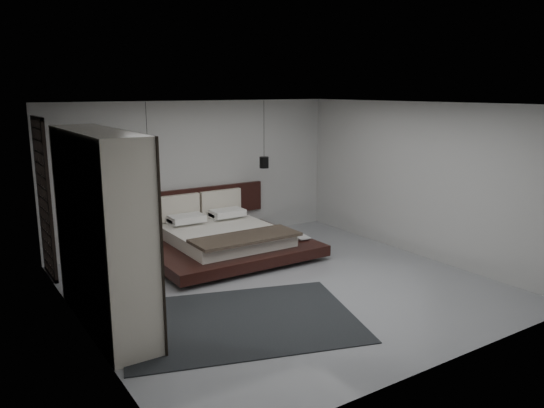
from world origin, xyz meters
TOP-DOWN VIEW (x-y plane):
  - floor at (0.00, 0.00)m, footprint 6.00×6.00m
  - ceiling at (0.00, 0.00)m, footprint 6.00×6.00m
  - wall_back at (0.00, 3.00)m, footprint 6.00×0.00m
  - wall_front at (0.00, -3.00)m, footprint 6.00×0.00m
  - wall_left at (-3.00, 0.00)m, footprint 0.00×6.00m
  - wall_right at (3.00, 0.00)m, footprint 0.00×6.00m
  - lattice_screen at (-2.95, 2.45)m, footprint 0.05×0.90m
  - bed at (-0.03, 1.90)m, footprint 2.91×2.44m
  - book_lower at (1.17, 1.23)m, footprint 0.26×0.30m
  - book_upper at (1.15, 1.20)m, footprint 0.27×0.34m
  - pendant_left at (-1.22, 2.37)m, footprint 0.20×0.20m
  - pendant_right at (1.17, 2.37)m, footprint 0.18×0.18m
  - wardrobe at (-2.70, 0.11)m, footprint 0.61×2.58m
  - rug at (-1.20, -0.80)m, footprint 3.53×2.97m

SIDE VIEW (x-z plane):
  - floor at x=0.00m, z-range 0.00..0.00m
  - rug at x=-1.20m, z-range 0.00..0.01m
  - book_lower at x=1.17m, z-range 0.27..0.29m
  - bed at x=-0.03m, z-range -0.25..0.85m
  - book_upper at x=1.15m, z-range 0.29..0.32m
  - wardrobe at x=-2.70m, z-range 0.00..2.53m
  - lattice_screen at x=-2.95m, z-range 0.00..2.60m
  - pendant_left at x=-1.22m, z-range 0.51..2.12m
  - wall_back at x=0.00m, z-range -1.60..4.40m
  - wall_front at x=0.00m, z-range -1.60..4.40m
  - wall_left at x=-3.00m, z-range -1.60..4.40m
  - wall_right at x=3.00m, z-range -1.60..4.40m
  - pendant_right at x=1.17m, z-range 0.92..2.25m
  - ceiling at x=0.00m, z-range 2.80..2.80m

